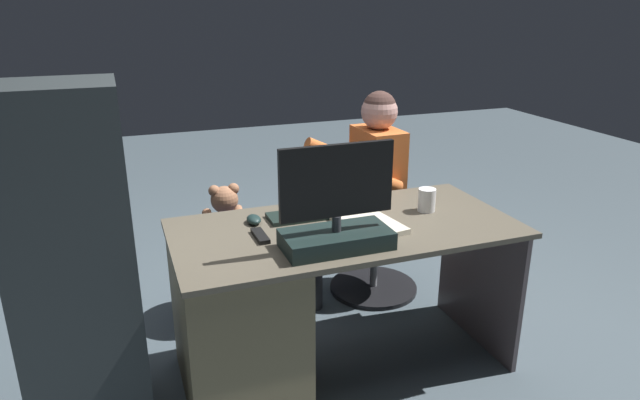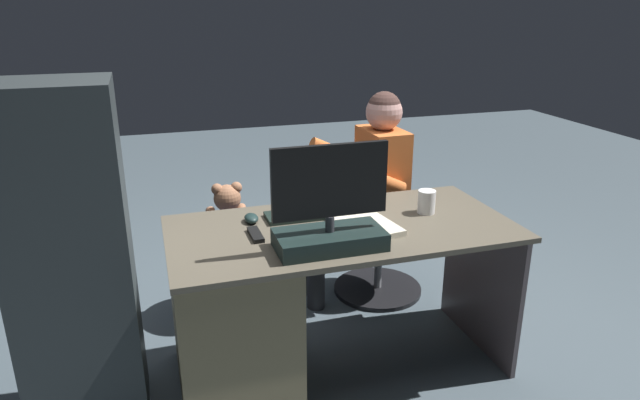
% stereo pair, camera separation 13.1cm
% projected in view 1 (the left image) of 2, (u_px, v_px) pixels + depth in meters
% --- Properties ---
extents(ground_plane, '(10.00, 10.00, 0.00)m').
position_uv_depth(ground_plane, '(320.00, 330.00, 2.97)').
color(ground_plane, '#46545C').
extents(desk, '(1.49, 0.72, 0.71)m').
position_uv_depth(desk, '(260.00, 310.00, 2.43)').
color(desk, brown).
rests_on(desk, ground_plane).
extents(monitor, '(0.46, 0.21, 0.42)m').
position_uv_depth(monitor, '(336.00, 219.00, 2.20)').
color(monitor, black).
rests_on(monitor, desk).
extents(keyboard, '(0.42, 0.14, 0.02)m').
position_uv_depth(keyboard, '(314.00, 214.00, 2.56)').
color(keyboard, black).
rests_on(keyboard, desk).
extents(computer_mouse, '(0.06, 0.10, 0.04)m').
position_uv_depth(computer_mouse, '(254.00, 219.00, 2.47)').
color(computer_mouse, '#1C2F2E').
rests_on(computer_mouse, desk).
extents(cup, '(0.08, 0.08, 0.11)m').
position_uv_depth(cup, '(427.00, 200.00, 2.60)').
color(cup, white).
rests_on(cup, desk).
extents(tv_remote, '(0.05, 0.15, 0.02)m').
position_uv_depth(tv_remote, '(260.00, 236.00, 2.32)').
color(tv_remote, black).
rests_on(tv_remote, desk).
extents(notebook_binder, '(0.26, 0.33, 0.02)m').
position_uv_depth(notebook_binder, '(369.00, 224.00, 2.43)').
color(notebook_binder, beige).
rests_on(notebook_binder, desk).
extents(office_chair_teddy, '(0.53, 0.53, 0.43)m').
position_uv_depth(office_chair_teddy, '(229.00, 273.00, 3.06)').
color(office_chair_teddy, black).
rests_on(office_chair_teddy, ground_plane).
extents(teddy_bear, '(0.22, 0.22, 0.31)m').
position_uv_depth(teddy_bear, '(225.00, 215.00, 2.96)').
color(teddy_bear, '#A06A4B').
rests_on(teddy_bear, office_chair_teddy).
extents(visitor_chair, '(0.52, 0.52, 0.43)m').
position_uv_depth(visitor_chair, '(374.00, 250.00, 3.30)').
color(visitor_chair, black).
rests_on(visitor_chair, ground_plane).
extents(person, '(0.56, 0.49, 1.18)m').
position_uv_depth(person, '(363.00, 181.00, 3.13)').
color(person, '#D1682F').
rests_on(person, ground_plane).
extents(equipment_rack, '(0.44, 0.36, 1.37)m').
position_uv_depth(equipment_rack, '(75.00, 269.00, 2.11)').
color(equipment_rack, '#2D3335').
rests_on(equipment_rack, ground_plane).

